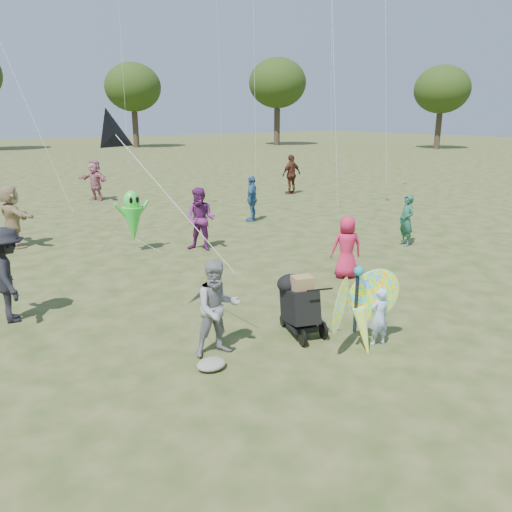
{
  "coord_description": "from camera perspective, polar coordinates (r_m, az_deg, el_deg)",
  "views": [
    {
      "loc": [
        -5.63,
        -5.95,
        3.73
      ],
      "look_at": [
        -0.2,
        1.5,
        1.1
      ],
      "focal_mm": 35.0,
      "sensor_mm": 36.0,
      "label": 1
    }
  ],
  "objects": [
    {
      "name": "crowd_h",
      "position": [
        24.33,
        4.07,
        9.3
      ],
      "size": [
        1.12,
        0.5,
        1.88
      ],
      "primitive_type": "imported",
      "rotation": [
        0.0,
        0.0,
        3.18
      ],
      "color": "#53271B",
      "rests_on": "ground"
    },
    {
      "name": "ground",
      "position": [
        9.0,
        6.75,
        -8.68
      ],
      "size": [
        160.0,
        160.0,
        0.0
      ],
      "primitive_type": "plane",
      "color": "#51592B",
      "rests_on": "ground"
    },
    {
      "name": "butterfly_kite",
      "position": [
        8.22,
        11.74,
        -6.08
      ],
      "size": [
        1.74,
        0.75,
        1.63
      ],
      "color": "#FF5628",
      "rests_on": "ground"
    },
    {
      "name": "child_girl",
      "position": [
        8.56,
        13.89,
        -6.77
      ],
      "size": [
        0.41,
        0.32,
        0.99
      ],
      "primitive_type": "imported",
      "rotation": [
        0.0,
        0.0,
        2.88
      ],
      "color": "#A9C0F0",
      "rests_on": "ground"
    },
    {
      "name": "grey_bag",
      "position": [
        7.77,
        -5.13,
        -12.22
      ],
      "size": [
        0.47,
        0.38,
        0.15
      ],
      "primitive_type": "ellipsoid",
      "color": "gray",
      "rests_on": "ground"
    },
    {
      "name": "alien_kite",
      "position": [
        14.16,
        -13.9,
        4.21
      ],
      "size": [
        1.12,
        0.69,
        1.74
      ],
      "color": "#35E43D",
      "rests_on": "ground"
    },
    {
      "name": "jogging_stroller",
      "position": [
        8.68,
        4.84,
        -5.18
      ],
      "size": [
        0.72,
        1.13,
        1.09
      ],
      "rotation": [
        0.0,
        0.0,
        -0.34
      ],
      "color": "black",
      "rests_on": "ground"
    },
    {
      "name": "crowd_j",
      "position": [
        23.47,
        -17.92,
        8.25
      ],
      "size": [
        1.15,
        1.75,
        1.81
      ],
      "primitive_type": "imported",
      "rotation": [
        0.0,
        0.0,
        5.11
      ],
      "color": "#B26579",
      "rests_on": "ground"
    },
    {
      "name": "crowd_b",
      "position": [
        10.2,
        -26.42,
        -1.97
      ],
      "size": [
        0.77,
        1.21,
        1.78
      ],
      "primitive_type": "imported",
      "rotation": [
        0.0,
        0.0,
        1.47
      ],
      "color": "black",
      "rests_on": "ground"
    },
    {
      "name": "crowd_f",
      "position": [
        15.18,
        16.82,
        3.91
      ],
      "size": [
        0.52,
        0.63,
        1.5
      ],
      "primitive_type": "imported",
      "rotation": [
        0.0,
        0.0,
        4.38
      ],
      "color": "#225B47",
      "rests_on": "ground"
    },
    {
      "name": "delta_kite_rig",
      "position": [
        8.33,
        -15.77,
        13.19
      ],
      "size": [
        1.74,
        1.75,
        2.59
      ],
      "color": "black",
      "rests_on": "ground"
    },
    {
      "name": "tree_line",
      "position": [
        51.87,
        -27.09,
        17.73
      ],
      "size": [
        91.78,
        33.6,
        10.79
      ],
      "color": "#3A2D21",
      "rests_on": "ground"
    },
    {
      "name": "crowd_e",
      "position": [
        14.09,
        -6.33,
        4.19
      ],
      "size": [
        1.07,
        1.09,
        1.78
      ],
      "primitive_type": "imported",
      "rotation": [
        0.0,
        0.0,
        5.4
      ],
      "color": "#6B2367",
      "rests_on": "ground"
    },
    {
      "name": "crowd_c",
      "position": [
        17.95,
        -0.47,
        6.58
      ],
      "size": [
        0.97,
        0.94,
        1.63
      ],
      "primitive_type": "imported",
      "rotation": [
        0.0,
        0.0,
        3.88
      ],
      "color": "#34628F",
      "rests_on": "ground"
    },
    {
      "name": "adult_man",
      "position": [
        7.91,
        -4.41,
        -5.98
      ],
      "size": [
        0.86,
        0.73,
        1.57
      ],
      "primitive_type": "imported",
      "rotation": [
        0.0,
        0.0,
        -0.19
      ],
      "color": "gray",
      "rests_on": "ground"
    },
    {
      "name": "crowd_a",
      "position": [
        11.84,
        10.31,
        1.0
      ],
      "size": [
        0.85,
        0.75,
        1.47
      ],
      "primitive_type": "imported",
      "rotation": [
        0.0,
        0.0,
        2.66
      ],
      "color": "#CB2048",
      "rests_on": "ground"
    },
    {
      "name": "crowd_d",
      "position": [
        15.91,
        -26.09,
        4.04
      ],
      "size": [
        0.92,
        1.75,
        1.8
      ],
      "primitive_type": "imported",
      "rotation": [
        0.0,
        0.0,
        1.82
      ],
      "color": "tan",
      "rests_on": "ground"
    }
  ]
}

